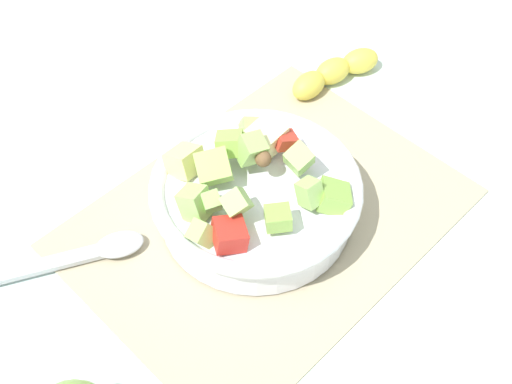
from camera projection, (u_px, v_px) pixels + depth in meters
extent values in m
plane|color=silver|center=(267.00, 218.00, 0.81)|extent=(2.40, 2.40, 0.00)
cube|color=tan|center=(267.00, 217.00, 0.81)|extent=(0.45, 0.33, 0.01)
cylinder|color=white|center=(256.00, 200.00, 0.79)|extent=(0.23, 0.23, 0.05)
torus|color=white|center=(256.00, 186.00, 0.77)|extent=(0.25, 0.25, 0.02)
cube|color=#A3CC6B|center=(251.00, 149.00, 0.76)|extent=(0.04, 0.04, 0.04)
cube|color=#8CB74C|center=(333.00, 197.00, 0.75)|extent=(0.05, 0.05, 0.04)
sphere|color=brown|center=(263.00, 159.00, 0.75)|extent=(0.03, 0.02, 0.03)
cube|color=#BC3828|center=(285.00, 140.00, 0.78)|extent=(0.03, 0.03, 0.02)
cube|color=#E5D684|center=(185.00, 161.00, 0.78)|extent=(0.04, 0.05, 0.04)
cube|color=#A3CC6B|center=(310.00, 193.00, 0.73)|extent=(0.03, 0.03, 0.04)
cube|color=#A3CC6B|center=(195.00, 203.00, 0.73)|extent=(0.03, 0.04, 0.04)
cube|color=#A3CC6B|center=(299.00, 159.00, 0.76)|extent=(0.04, 0.04, 0.05)
cube|color=#A3CC6B|center=(249.00, 128.00, 0.80)|extent=(0.03, 0.04, 0.03)
cube|color=#9EC656|center=(231.00, 142.00, 0.77)|extent=(0.05, 0.05, 0.03)
cube|color=#A3CC6B|center=(203.00, 234.00, 0.72)|extent=(0.04, 0.04, 0.04)
cube|color=beige|center=(267.00, 137.00, 0.79)|extent=(0.04, 0.04, 0.04)
cube|color=red|center=(230.00, 234.00, 0.71)|extent=(0.05, 0.05, 0.03)
sphere|color=brown|center=(279.00, 136.00, 0.80)|extent=(0.03, 0.03, 0.03)
cube|color=#93C160|center=(211.00, 202.00, 0.73)|extent=(0.03, 0.03, 0.03)
cube|color=#9EC656|center=(214.00, 167.00, 0.75)|extent=(0.06, 0.06, 0.04)
cube|color=#8CB74C|center=(278.00, 218.00, 0.72)|extent=(0.04, 0.04, 0.02)
cube|color=#A3CC6B|center=(237.00, 202.00, 0.72)|extent=(0.04, 0.04, 0.04)
ellipsoid|color=#B7B7BC|center=(120.00, 244.00, 0.77)|extent=(0.07, 0.06, 0.01)
cube|color=#B7B7BC|center=(31.00, 269.00, 0.75)|extent=(0.16, 0.09, 0.01)
ellipsoid|color=yellow|center=(360.00, 61.00, 0.97)|extent=(0.06, 0.05, 0.04)
ellipsoid|color=yellow|center=(333.00, 71.00, 0.95)|extent=(0.06, 0.05, 0.04)
ellipsoid|color=yellow|center=(309.00, 85.00, 0.93)|extent=(0.06, 0.04, 0.04)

